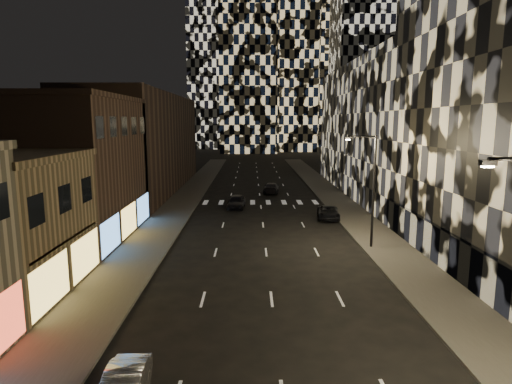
{
  "coord_description": "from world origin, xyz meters",
  "views": [
    {
      "loc": [
        -1.17,
        -3.53,
        10.25
      ],
      "look_at": [
        -0.88,
        21.98,
        6.0
      ],
      "focal_mm": 30.0,
      "sensor_mm": 36.0,
      "label": 1
    }
  ],
  "objects_px": {
    "car_dark_oncoming": "(272,188)",
    "car_dark_rightlane": "(328,213)",
    "car_dark_midlane": "(236,202)",
    "streetlight_far": "(371,183)"
  },
  "relations": [
    {
      "from": "car_dark_oncoming",
      "to": "car_dark_rightlane",
      "type": "xyz_separation_m",
      "value": [
        5.25,
        -16.6,
        -0.08
      ]
    },
    {
      "from": "car_dark_midlane",
      "to": "streetlight_far",
      "type": "bearing_deg",
      "value": -49.82
    },
    {
      "from": "streetlight_far",
      "to": "car_dark_midlane",
      "type": "distance_m",
      "value": 20.35
    },
    {
      "from": "car_dark_midlane",
      "to": "car_dark_rightlane",
      "type": "relative_size",
      "value": 0.98
    },
    {
      "from": "streetlight_far",
      "to": "car_dark_oncoming",
      "type": "distance_m",
      "value": 28.4
    },
    {
      "from": "streetlight_far",
      "to": "car_dark_midlane",
      "type": "relative_size",
      "value": 1.93
    },
    {
      "from": "car_dark_midlane",
      "to": "car_dark_rightlane",
      "type": "bearing_deg",
      "value": -24.27
    },
    {
      "from": "streetlight_far",
      "to": "car_dark_rightlane",
      "type": "relative_size",
      "value": 1.89
    },
    {
      "from": "streetlight_far",
      "to": "car_dark_oncoming",
      "type": "xyz_separation_m",
      "value": [
        -6.6,
        27.23,
        -4.61
      ]
    },
    {
      "from": "streetlight_far",
      "to": "car_dark_oncoming",
      "type": "height_order",
      "value": "streetlight_far"
    }
  ]
}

